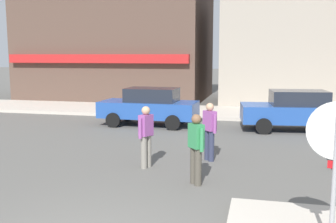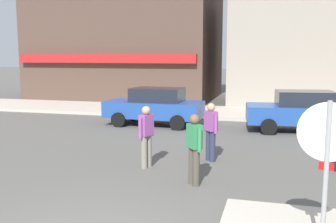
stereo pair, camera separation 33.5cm
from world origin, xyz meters
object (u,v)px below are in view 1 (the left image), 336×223
Objects in this scene: parked_car_second at (295,110)px; pedestrian_crossing_near at (196,147)px; parked_car_nearest at (150,106)px; pedestrian_crossing_far at (210,130)px; pedestrian_kerb_side at (146,135)px; stop_sign at (336,156)px.

parked_car_second is 2.59× the size of pedestrian_crossing_near.
pedestrian_crossing_near is (3.09, -7.08, 0.06)m from parked_car_nearest.
pedestrian_crossing_near is at bearing -110.58° from parked_car_second.
pedestrian_kerb_side is at bearing -144.87° from pedestrian_crossing_far.
stop_sign is 0.57× the size of parked_car_nearest.
pedestrian_crossing_near is 2.11m from pedestrian_crossing_far.
pedestrian_kerb_side is (-4.18, -6.17, 0.06)m from parked_car_second.
parked_car_second is 2.59× the size of pedestrian_crossing_far.
pedestrian_crossing_near is at bearing -66.45° from parked_car_nearest.
pedestrian_crossing_far is at bearing 115.62° from stop_sign.
parked_car_nearest is at bearing -178.76° from parked_car_second.
stop_sign reaches higher than parked_car_second.
stop_sign is at bearing -64.38° from pedestrian_crossing_far.
stop_sign reaches higher than parked_car_nearest.
pedestrian_crossing_far and pedestrian_kerb_side have the same top height.
pedestrian_crossing_far is (-2.67, -5.10, 0.06)m from parked_car_second.
pedestrian_crossing_far is (0.04, 2.11, 0.00)m from pedestrian_crossing_near.
pedestrian_crossing_near is 1.80m from pedestrian_kerb_side.
parked_car_second is at bearing 69.42° from pedestrian_crossing_near.
parked_car_nearest is at bearing 122.13° from pedestrian_crossing_far.
parked_car_nearest is (-5.49, 9.90, -0.71)m from stop_sign.
parked_car_second is 2.59× the size of pedestrian_kerb_side.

